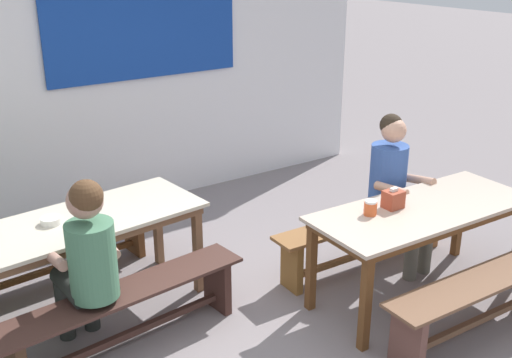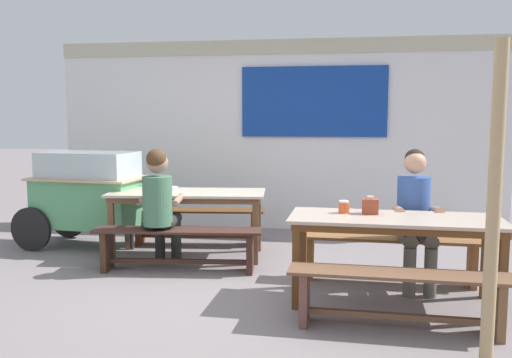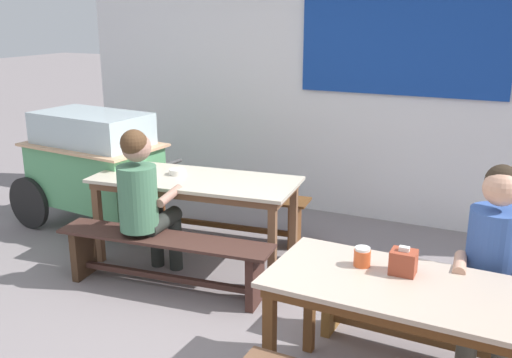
{
  "view_description": "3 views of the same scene",
  "coord_description": "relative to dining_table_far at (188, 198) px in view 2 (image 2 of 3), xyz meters",
  "views": [
    {
      "loc": [
        -1.98,
        -2.88,
        2.54
      ],
      "look_at": [
        0.34,
        0.54,
        0.95
      ],
      "focal_mm": 43.08,
      "sensor_mm": 36.0,
      "label": 1
    },
    {
      "loc": [
        0.88,
        -4.69,
        1.57
      ],
      "look_at": [
        0.01,
        0.8,
        0.93
      ],
      "focal_mm": 37.47,
      "sensor_mm": 36.0,
      "label": 2
    },
    {
      "loc": [
        1.63,
        -2.93,
        2.1
      ],
      "look_at": [
        0.1,
        0.32,
        1.04
      ],
      "focal_mm": 40.46,
      "sensor_mm": 36.0,
      "label": 3
    }
  ],
  "objects": [
    {
      "name": "wooden_support_post",
      "position": [
        2.64,
        -2.24,
        0.36
      ],
      "size": [
        0.09,
        0.09,
        2.05
      ],
      "primitive_type": "cylinder",
      "color": "tan",
      "rests_on": "ground_plane"
    },
    {
      "name": "condiment_jar",
      "position": [
        1.72,
        -1.09,
        0.13
      ],
      "size": [
        0.09,
        0.09,
        0.11
      ],
      "color": "#DA5628",
      "rests_on": "dining_table_near"
    },
    {
      "name": "person_left_back_turned",
      "position": [
        -0.14,
        -0.53,
        0.05
      ],
      "size": [
        0.42,
        0.58,
        1.26
      ],
      "color": "#272B27",
      "rests_on": "ground_plane"
    },
    {
      "name": "bench_far_front",
      "position": [
        0.06,
        -0.58,
        -0.37
      ],
      "size": [
        1.74,
        0.49,
        0.44
      ],
      "color": "#402720",
      "rests_on": "ground_plane"
    },
    {
      "name": "dining_table_far",
      "position": [
        0.0,
        0.0,
        0.0
      ],
      "size": [
        1.79,
        0.88,
        0.74
      ],
      "color": "beige",
      "rests_on": "ground_plane"
    },
    {
      "name": "dining_table_near",
      "position": [
        2.14,
        -1.21,
        0.0
      ],
      "size": [
        1.76,
        0.76,
        0.74
      ],
      "color": "#C1AD99",
      "rests_on": "ground_plane"
    },
    {
      "name": "bench_near_front",
      "position": [
        2.12,
        -1.8,
        -0.38
      ],
      "size": [
        1.63,
        0.36,
        0.44
      ],
      "color": "brown",
      "rests_on": "ground_plane"
    },
    {
      "name": "food_cart",
      "position": [
        -1.32,
        0.27,
        0.01
      ],
      "size": [
        1.69,
        0.92,
        1.16
      ],
      "color": "#57A36B",
      "rests_on": "ground_plane"
    },
    {
      "name": "bench_near_back",
      "position": [
        2.16,
        -0.63,
        -0.37
      ],
      "size": [
        1.75,
        0.32,
        0.44
      ],
      "color": "brown",
      "rests_on": "ground_plane"
    },
    {
      "name": "backdrop_wall",
      "position": [
        0.82,
        1.74,
        0.72
      ],
      "size": [
        6.24,
        0.23,
        2.63
      ],
      "color": "silver",
      "rests_on": "ground_plane"
    },
    {
      "name": "ground_plane",
      "position": [
        0.8,
        -1.04,
        -0.67
      ],
      "size": [
        40.0,
        40.0,
        0.0
      ],
      "primitive_type": "plane",
      "color": "gray"
    },
    {
      "name": "soup_bowl",
      "position": [
        -0.19,
        0.03,
        0.1
      ],
      "size": [
        0.14,
        0.14,
        0.05
      ],
      "primitive_type": "cylinder",
      "color": "silver",
      "rests_on": "dining_table_far"
    },
    {
      "name": "tissue_box",
      "position": [
        1.95,
        -1.09,
        0.14
      ],
      "size": [
        0.14,
        0.12,
        0.15
      ],
      "color": "#9D4029",
      "rests_on": "dining_table_near"
    },
    {
      "name": "bench_far_back",
      "position": [
        -0.06,
        0.58,
        -0.38
      ],
      "size": [
        1.69,
        0.47,
        0.44
      ],
      "color": "brown",
      "rests_on": "ground_plane"
    },
    {
      "name": "person_right_near_table",
      "position": [
        2.37,
        -0.71,
        0.05
      ],
      "size": [
        0.43,
        0.58,
        1.28
      ],
      "color": "#5F5D51",
      "rests_on": "ground_plane"
    }
  ]
}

